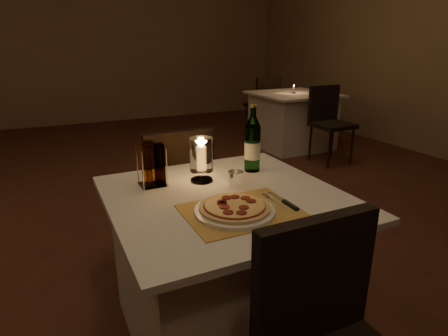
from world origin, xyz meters
name	(u,v)px	position (x,y,z in m)	size (l,w,h in m)	color
floor	(137,273)	(0.00, 0.00, -0.01)	(8.00, 10.00, 0.02)	#4B2318
wall_back	(59,35)	(0.00, 5.01, 1.50)	(8.00, 0.02, 3.00)	#876B4E
main_table	(226,267)	(0.29, -0.70, 0.37)	(1.00, 1.00, 0.74)	silver
chair_far	(176,183)	(0.29, 0.01, 0.55)	(0.42, 0.42, 0.90)	black
placemat	(241,211)	(0.27, -0.88, 0.74)	(0.45, 0.34, 0.00)	gold
plate	(235,211)	(0.24, -0.88, 0.75)	(0.32, 0.32, 0.01)	white
pizza	(235,207)	(0.24, -0.88, 0.77)	(0.28, 0.28, 0.02)	#D8B77F
fork	(272,200)	(0.43, -0.85, 0.75)	(0.02, 0.18, 0.00)	silver
knife	(287,203)	(0.47, -0.91, 0.75)	(0.02, 0.22, 0.01)	black
tumbler	(236,179)	(0.37, -0.63, 0.78)	(0.07, 0.07, 0.07)	white
water_bottle	(252,145)	(0.56, -0.46, 0.88)	(0.08, 0.08, 0.35)	#5B9852
hurricane_candle	(201,156)	(0.26, -0.50, 0.87)	(0.11, 0.11, 0.22)	white
cruet_caddy	(152,166)	(0.03, -0.46, 0.84)	(0.12, 0.12, 0.21)	white
neighbor_table_right	(292,120)	(2.64, 2.06, 0.37)	(1.00, 1.00, 0.74)	silver
neighbor_chair_ra	(328,116)	(2.64, 1.35, 0.55)	(0.42, 0.42, 0.90)	black
neighbor_chair_rb	(265,100)	(2.64, 2.78, 0.55)	(0.42, 0.42, 0.90)	black
neighbor_candle_right	(294,89)	(2.64, 2.06, 0.79)	(0.03, 0.03, 0.11)	white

